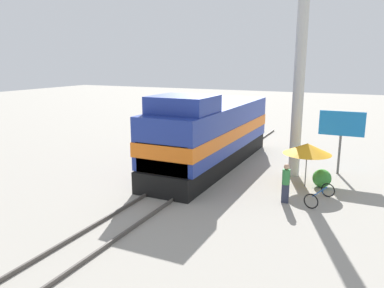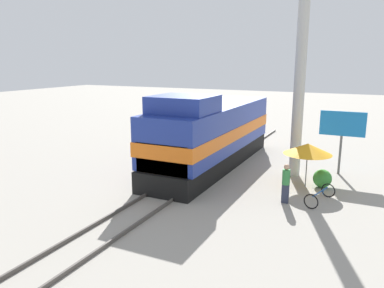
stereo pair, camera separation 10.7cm
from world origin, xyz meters
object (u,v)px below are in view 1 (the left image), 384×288
vendor_umbrella (307,149)px  utility_pole (300,73)px  billboard_sign (342,127)px  bicycle (320,195)px  person_bystander (286,182)px  locomotive (210,134)px

vendor_umbrella → utility_pole: bearing=118.1°
vendor_umbrella → billboard_sign: bearing=66.9°
bicycle → person_bystander: bearing=40.9°
billboard_sign → locomotive: bearing=-165.3°
locomotive → utility_pole: 6.04m
utility_pole → billboard_sign: 3.89m
locomotive → bicycle: locomotive is taller
utility_pole → locomotive: bearing=-174.6°
vendor_umbrella → billboard_sign: 3.38m
utility_pole → billboard_sign: utility_pole is taller
utility_pole → bicycle: utility_pole is taller
utility_pole → vendor_umbrella: bearing=-61.9°
locomotive → bicycle: (6.67, -3.20, -1.63)m
utility_pole → bicycle: 6.63m
person_bystander → bicycle: (1.40, 0.66, -0.63)m
billboard_sign → person_bystander: (-1.74, -5.71, -1.67)m
billboard_sign → person_bystander: billboard_sign is taller
person_bystander → vendor_umbrella: bearing=80.6°
locomotive → billboard_sign: size_ratio=3.58×
vendor_umbrella → bicycle: 2.74m
billboard_sign → bicycle: billboard_sign is taller
person_bystander → bicycle: bearing=25.4°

